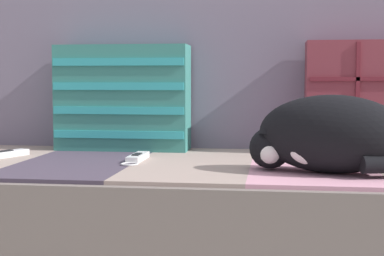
# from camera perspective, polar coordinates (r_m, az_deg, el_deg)

# --- Properties ---
(couch) EXTENTS (2.10, 0.87, 0.34)m
(couch) POSITION_cam_1_polar(r_m,az_deg,el_deg) (1.76, 5.79, -8.75)
(couch) COLOR brown
(couch) RESTS_ON ground_plane
(sofa_backrest) EXTENTS (2.06, 0.14, 0.55)m
(sofa_backrest) POSITION_cam_1_polar(r_m,az_deg,el_deg) (2.08, 6.27, 5.79)
(sofa_backrest) COLOR slate
(sofa_backrest) RESTS_ON couch
(throw_pillow_quilted) EXTENTS (0.46, 0.14, 0.36)m
(throw_pillow_quilted) POSITION_cam_1_polar(r_m,az_deg,el_deg) (1.96, 17.70, 2.82)
(throw_pillow_quilted) COLOR brown
(throw_pillow_quilted) RESTS_ON couch
(throw_pillow_striped) EXTENTS (0.45, 0.14, 0.35)m
(throw_pillow_striped) POSITION_cam_1_polar(r_m,az_deg,el_deg) (1.99, -6.72, 2.93)
(throw_pillow_striped) COLOR #337A70
(throw_pillow_striped) RESTS_ON couch
(sleeping_cat) EXTENTS (0.44, 0.26, 0.20)m
(sleeping_cat) POSITION_cam_1_polar(r_m,az_deg,el_deg) (1.52, 12.82, -0.80)
(sleeping_cat) COLOR black
(sleeping_cat) RESTS_ON couch
(game_remote_near) EXTENTS (0.05, 0.20, 0.02)m
(game_remote_near) POSITION_cam_1_polar(r_m,az_deg,el_deg) (1.72, -5.33, -2.89)
(game_remote_near) COLOR white
(game_remote_near) RESTS_ON couch
(game_remote_far) EXTENTS (0.11, 0.19, 0.02)m
(game_remote_far) POSITION_cam_1_polar(r_m,az_deg,el_deg) (1.88, -17.60, -2.45)
(game_remote_far) COLOR white
(game_remote_far) RESTS_ON couch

